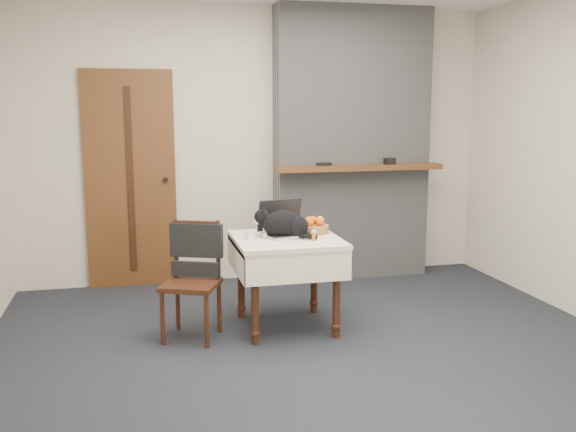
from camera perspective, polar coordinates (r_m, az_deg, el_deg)
The scene contains 12 objects.
ground at distance 4.55m, azimuth 2.23°, elevation -11.78°, with size 4.50×4.50×0.00m, color black.
room_shell at distance 4.68m, azimuth 0.82°, elevation 10.88°, with size 4.52×4.01×2.61m.
door at distance 6.09m, azimuth -13.83°, elevation 3.14°, with size 0.82×0.10×2.00m.
chimney at distance 6.28m, azimuth 5.69°, elevation 6.29°, with size 1.62×0.48×2.60m.
side_table at distance 4.82m, azimuth -0.12°, elevation -3.24°, with size 0.78×0.78×0.70m.
laptop at distance 4.88m, azimuth -0.30°, elevation -0.94°, with size 0.42×0.38×0.27m.
cat at distance 4.79m, azimuth -0.29°, elevation -0.71°, with size 0.45×0.32×0.24m.
cream_jar at distance 4.72m, azimuth -3.41°, elevation -1.68°, with size 0.06×0.06×0.07m, color white.
pill_bottle at distance 4.69m, azimuth 2.33°, elevation -1.71°, with size 0.04×0.04×0.08m.
fruit_basket at distance 4.96m, azimuth 2.37°, elevation -0.94°, with size 0.22×0.22×0.13m.
desk_clutter at distance 4.90m, azimuth 1.55°, elevation -1.64°, with size 0.13×0.01×0.01m, color black.
chair at distance 4.73m, azimuth -8.34°, elevation -4.16°, with size 0.50×0.49×0.85m.
Camera 1 is at (-1.16, -4.08, 1.67)m, focal length 40.00 mm.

